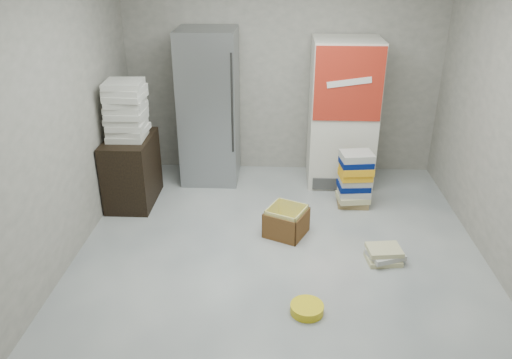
{
  "coord_description": "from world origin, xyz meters",
  "views": [
    {
      "loc": [
        -0.02,
        -3.83,
        2.76
      ],
      "look_at": [
        -0.25,
        0.7,
        0.64
      ],
      "focal_mm": 35.0,
      "sensor_mm": 36.0,
      "label": 1
    }
  ],
  "objects": [
    {
      "name": "coke_cooler",
      "position": [
        0.75,
        2.12,
        0.9
      ],
      "size": [
        0.8,
        0.73,
        1.8
      ],
      "color": "silver",
      "rests_on": "ground"
    },
    {
      "name": "cardboard_box",
      "position": [
        0.07,
        0.73,
        0.13
      ],
      "size": [
        0.51,
        0.51,
        0.31
      ],
      "rotation": [
        0.0,
        0.0,
        -0.43
      ],
      "color": "yellow",
      "rests_on": "ground"
    },
    {
      "name": "phonebook_stack_side",
      "position": [
        1.01,
        0.27,
        0.07
      ],
      "size": [
        0.38,
        0.34,
        0.14
      ],
      "rotation": [
        0.0,
        0.0,
        0.24
      ],
      "color": "#C7C08C",
      "rests_on": "ground"
    },
    {
      "name": "wood_shelf",
      "position": [
        -1.73,
        1.4,
        0.4
      ],
      "size": [
        0.5,
        0.8,
        0.8
      ],
      "primitive_type": "cube",
      "color": "black",
      "rests_on": "ground"
    },
    {
      "name": "supply_box_stack",
      "position": [
        -1.72,
        1.4,
        1.12
      ],
      "size": [
        0.44,
        0.44,
        0.65
      ],
      "color": "silver",
      "rests_on": "wood_shelf"
    },
    {
      "name": "bucket_lid",
      "position": [
        0.24,
        -0.52,
        0.04
      ],
      "size": [
        0.34,
        0.34,
        0.07
      ],
      "primitive_type": "cylinder",
      "rotation": [
        0.0,
        0.0,
        -0.27
      ],
      "color": "yellow",
      "rests_on": "ground"
    },
    {
      "name": "steel_fridge",
      "position": [
        -0.9,
        2.13,
        0.95
      ],
      "size": [
        0.7,
        0.72,
        1.9
      ],
      "color": "#93969A",
      "rests_on": "ground"
    },
    {
      "name": "room_shell",
      "position": [
        0.0,
        0.0,
        1.8
      ],
      "size": [
        4.04,
        5.04,
        2.82
      ],
      "color": "#A49E93",
      "rests_on": "ground"
    },
    {
      "name": "phonebook_stack_main",
      "position": [
        0.85,
        1.41,
        0.33
      ],
      "size": [
        0.39,
        0.34,
        0.67
      ],
      "rotation": [
        0.0,
        0.0,
        0.09
      ],
      "color": "olive",
      "rests_on": "ground"
    },
    {
      "name": "ground",
      "position": [
        0.0,
        0.0,
        0.0
      ],
      "size": [
        5.0,
        5.0,
        0.0
      ],
      "primitive_type": "plane",
      "color": "#BBBBB6",
      "rests_on": "ground"
    }
  ]
}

